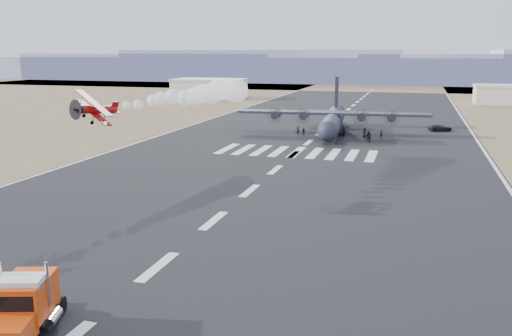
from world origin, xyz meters
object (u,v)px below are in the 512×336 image
at_px(semi_truck, 24,307).
at_px(crew_g, 381,134).
at_px(crew_a, 298,130).
at_px(crew_e, 365,132).
at_px(support_vehicle, 440,128).
at_px(aerobatic_biplane, 95,109).
at_px(crew_h, 303,132).
at_px(hangar_right, 509,94).
at_px(crew_d, 370,137).
at_px(crew_c, 322,133).
at_px(crew_b, 368,136).
at_px(crew_f, 344,132).
at_px(hangar_left, 209,88).
at_px(transport_aircraft, 333,119).

height_order(semi_truck, crew_g, semi_truck).
height_order(crew_a, crew_e, crew_e).
bearing_deg(support_vehicle, crew_g, 121.19).
height_order(aerobatic_biplane, crew_h, aerobatic_biplane).
relative_size(hangar_right, aerobatic_biplane, 3.75).
height_order(aerobatic_biplane, crew_a, aerobatic_biplane).
relative_size(aerobatic_biplane, crew_a, 3.20).
relative_size(crew_d, crew_e, 0.94).
height_order(hangar_right, crew_e, hangar_right).
bearing_deg(crew_d, crew_g, 164.51).
bearing_deg(crew_a, crew_d, 160.97).
bearing_deg(semi_truck, crew_d, 62.23).
bearing_deg(crew_a, hangar_right, -121.61).
distance_m(support_vehicle, crew_c, 26.68).
xyz_separation_m(crew_d, crew_e, (-1.45, 5.51, 0.05)).
xyz_separation_m(semi_truck, crew_b, (12.82, 76.31, -0.87)).
xyz_separation_m(crew_b, crew_d, (0.44, -1.12, -0.05)).
relative_size(crew_d, crew_h, 1.09).
xyz_separation_m(crew_e, crew_h, (-11.53, -1.77, -0.12)).
distance_m(aerobatic_biplane, crew_d, 55.72).
distance_m(hangar_right, crew_f, 90.88).
relative_size(semi_truck, crew_g, 4.97).
xyz_separation_m(semi_truck, crew_a, (-1.11, 80.10, -0.92)).
bearing_deg(semi_truck, support_vehicle, 56.66).
relative_size(hangar_left, aerobatic_biplane, 4.48).
height_order(crew_b, crew_f, crew_b).
height_order(crew_b, crew_h, crew_b).
bearing_deg(crew_e, crew_f, 40.20).
relative_size(semi_truck, crew_f, 4.99).
bearing_deg(crew_h, aerobatic_biplane, 95.51).
distance_m(semi_truck, transport_aircraft, 84.70).
height_order(semi_truck, crew_e, semi_truck).
xyz_separation_m(crew_a, crew_h, (1.38, -1.18, -0.07)).
bearing_deg(hangar_right, crew_c, -118.31).
bearing_deg(crew_b, crew_e, -68.33).
height_order(crew_c, crew_h, crew_c).
height_order(crew_c, crew_g, crew_g).
distance_m(crew_g, crew_h, 14.75).
distance_m(crew_a, crew_f, 9.04).
relative_size(support_vehicle, crew_f, 2.90).
bearing_deg(crew_b, crew_a, -6.64).
relative_size(hangar_left, crew_f, 14.89).
distance_m(crew_e, crew_h, 11.67).
xyz_separation_m(semi_truck, crew_e, (11.80, 80.69, -0.87)).
distance_m(crew_a, crew_g, 16.08).
xyz_separation_m(crew_a, crew_e, (12.91, 0.59, 0.05)).
height_order(crew_b, crew_c, crew_b).
bearing_deg(crew_b, crew_h, -3.17).
height_order(hangar_left, crew_g, hangar_left).
height_order(crew_d, crew_h, crew_d).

